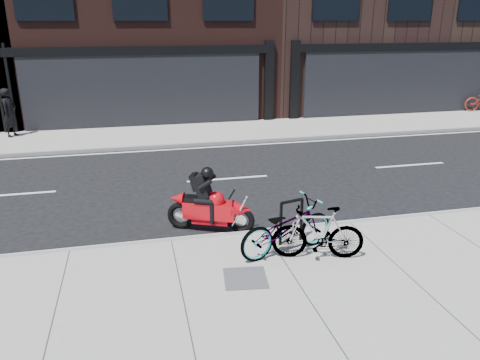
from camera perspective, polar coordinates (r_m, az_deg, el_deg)
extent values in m
plane|color=black|center=(11.97, 0.40, -2.87)|extent=(120.00, 120.00, 0.00)
cube|color=gray|center=(7.72, 9.35, -15.97)|extent=(60.00, 6.00, 0.13)
cube|color=gray|center=(19.24, -4.97, 5.73)|extent=(60.00, 3.50, 0.13)
cylinder|color=black|center=(9.42, 4.99, -5.39)|extent=(0.06, 0.06, 0.90)
cylinder|color=black|center=(9.67, 7.49, -4.81)|extent=(0.06, 0.06, 0.90)
cylinder|color=black|center=(9.37, 6.36, -2.58)|extent=(0.50, 0.18, 0.06)
imported|color=gray|center=(9.09, 5.73, -5.73)|extent=(2.17, 1.26, 1.08)
imported|color=gray|center=(8.98, 9.48, -6.35)|extent=(1.81, 0.91, 1.05)
torus|color=black|center=(10.23, 0.06, -4.93)|extent=(0.63, 0.38, 0.63)
torus|color=black|center=(10.56, -7.21, -4.32)|extent=(0.63, 0.38, 0.63)
cube|color=#B80810|center=(10.30, -3.71, -3.65)|extent=(1.20, 0.80, 0.36)
cone|color=#B80810|center=(10.13, 0.28, -3.66)|extent=(0.56, 0.56, 0.42)
sphere|color=#B80810|center=(10.17, -2.95, -2.42)|extent=(0.38, 0.38, 0.38)
cube|color=black|center=(10.29, -5.28, -2.34)|extent=(0.59, 0.46, 0.11)
cylinder|color=silver|center=(10.67, -6.19, -4.12)|extent=(0.52, 0.29, 0.09)
cube|color=black|center=(10.14, -4.61, -0.69)|extent=(0.48, 0.47, 0.56)
cube|color=black|center=(10.16, -5.45, -0.22)|extent=(0.32, 0.35, 0.39)
sphere|color=black|center=(10.02, -4.02, 0.81)|extent=(0.28, 0.28, 0.28)
imported|color=black|center=(20.23, -26.28, 7.38)|extent=(0.67, 0.80, 1.86)
cube|color=#4B4B4E|center=(8.42, 0.65, -11.86)|extent=(0.84, 0.84, 0.02)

